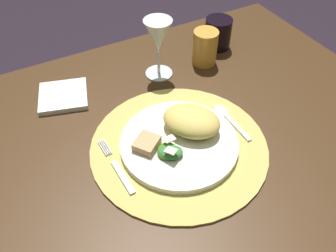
% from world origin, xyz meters
% --- Properties ---
extents(dining_table, '(1.10, 0.81, 0.75)m').
position_xyz_m(dining_table, '(0.00, 0.00, 0.60)').
color(dining_table, '#3F2713').
rests_on(dining_table, ground).
extents(placemat, '(0.38, 0.38, 0.01)m').
position_xyz_m(placemat, '(-0.02, -0.04, 0.75)').
color(placemat, tan).
rests_on(placemat, dining_table).
extents(dinner_plate, '(0.25, 0.25, 0.01)m').
position_xyz_m(dinner_plate, '(-0.02, -0.04, 0.76)').
color(dinner_plate, silver).
rests_on(dinner_plate, placemat).
extents(pasta_serving, '(0.15, 0.16, 0.05)m').
position_xyz_m(pasta_serving, '(0.02, -0.03, 0.80)').
color(pasta_serving, '#DAC15C').
rests_on(pasta_serving, dinner_plate).
extents(salad_greens, '(0.07, 0.07, 0.03)m').
position_xyz_m(salad_greens, '(-0.05, -0.07, 0.78)').
color(salad_greens, '#4A7916').
rests_on(salad_greens, dinner_plate).
extents(bread_piece, '(0.07, 0.07, 0.02)m').
position_xyz_m(bread_piece, '(-0.09, -0.03, 0.78)').
color(bread_piece, tan).
rests_on(bread_piece, dinner_plate).
extents(fork, '(0.02, 0.16, 0.00)m').
position_xyz_m(fork, '(-0.16, -0.04, 0.76)').
color(fork, silver).
rests_on(fork, placemat).
extents(spoon, '(0.03, 0.13, 0.01)m').
position_xyz_m(spoon, '(0.12, -0.02, 0.76)').
color(spoon, silver).
rests_on(spoon, placemat).
extents(napkin, '(0.14, 0.14, 0.01)m').
position_xyz_m(napkin, '(-0.19, 0.23, 0.76)').
color(napkin, white).
rests_on(napkin, dining_table).
extents(wine_glass, '(0.07, 0.07, 0.16)m').
position_xyz_m(wine_glass, '(0.06, 0.21, 0.86)').
color(wine_glass, silver).
rests_on(wine_glass, dining_table).
extents(amber_tumbler, '(0.07, 0.07, 0.10)m').
position_xyz_m(amber_tumbler, '(0.20, 0.20, 0.80)').
color(amber_tumbler, gold).
rests_on(amber_tumbler, dining_table).
extents(dark_tumbler, '(0.08, 0.08, 0.09)m').
position_xyz_m(dark_tumbler, '(0.27, 0.25, 0.79)').
color(dark_tumbler, black).
rests_on(dark_tumbler, dining_table).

